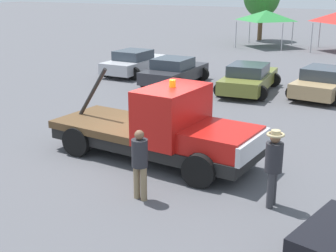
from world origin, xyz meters
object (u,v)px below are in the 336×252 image
(person_at_hood, at_px, (140,160))
(canopy_tent_green, at_px, (266,15))
(parked_car_charcoal, at_px, (174,71))
(parked_car_olive, at_px, (249,78))
(parked_car_tan, at_px, (324,82))
(parked_car_silver, at_px, (135,62))
(person_near_truck, at_px, (274,162))
(tow_truck, at_px, (164,129))

(person_at_hood, bearing_deg, canopy_tent_green, 18.61)
(parked_car_charcoal, height_order, parked_car_olive, same)
(canopy_tent_green, bearing_deg, parked_car_tan, -65.72)
(parked_car_tan, xyz_separation_m, canopy_tent_green, (-6.84, 15.15, 1.75))
(parked_car_silver, bearing_deg, person_at_hood, -146.65)
(person_near_truck, distance_m, person_at_hood, 3.06)
(parked_car_silver, relative_size, parked_car_charcoal, 1.05)
(parked_car_charcoal, xyz_separation_m, canopy_tent_green, (0.30, 15.80, 1.76))
(canopy_tent_green, bearing_deg, tow_truck, -81.15)
(parked_car_tan, bearing_deg, parked_car_olive, 109.43)
(tow_truck, height_order, parked_car_olive, tow_truck)
(parked_car_silver, relative_size, parked_car_olive, 0.96)
(person_near_truck, height_order, person_at_hood, person_near_truck)
(person_near_truck, height_order, parked_car_charcoal, person_near_truck)
(tow_truck, relative_size, person_at_hood, 3.73)
(person_at_hood, height_order, parked_car_tan, person_at_hood)
(parked_car_olive, height_order, canopy_tent_green, canopy_tent_green)
(parked_car_olive, distance_m, parked_car_tan, 3.36)
(person_at_hood, distance_m, parked_car_tan, 12.91)
(person_at_hood, bearing_deg, parked_car_silver, 39.91)
(parked_car_charcoal, bearing_deg, parked_car_tan, -83.20)
(person_at_hood, height_order, parked_car_charcoal, person_at_hood)
(person_at_hood, xyz_separation_m, parked_car_tan, (2.25, 12.71, -0.35))
(parked_car_olive, bearing_deg, person_at_hood, -178.58)
(tow_truck, bearing_deg, person_at_hood, -69.63)
(parked_car_charcoal, distance_m, canopy_tent_green, 15.90)
(parked_car_charcoal, bearing_deg, parked_car_olive, -89.03)
(person_near_truck, height_order, canopy_tent_green, canopy_tent_green)
(parked_car_silver, height_order, parked_car_olive, same)
(parked_car_tan, relative_size, canopy_tent_green, 1.29)
(parked_car_charcoal, relative_size, parked_car_olive, 0.92)
(person_at_hood, relative_size, parked_car_charcoal, 0.40)
(parked_car_olive, bearing_deg, tow_truck, 178.92)
(tow_truck, distance_m, parked_car_charcoal, 10.48)
(parked_car_silver, relative_size, canopy_tent_green, 1.24)
(person_at_hood, height_order, parked_car_olive, person_at_hood)
(person_near_truck, distance_m, parked_car_charcoal, 13.49)
(person_at_hood, bearing_deg, person_near_truck, -61.03)
(canopy_tent_green, bearing_deg, parked_car_olive, -77.37)
(parked_car_tan, distance_m, canopy_tent_green, 16.72)
(tow_truck, bearing_deg, parked_car_charcoal, 120.09)
(person_near_truck, bearing_deg, person_at_hood, -157.97)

